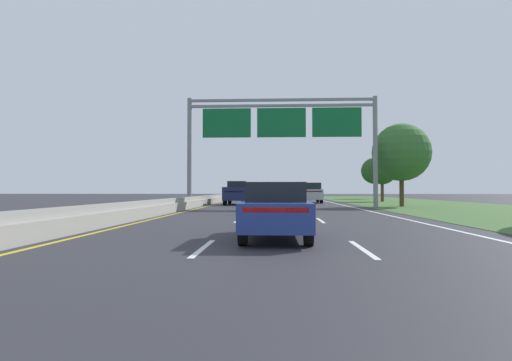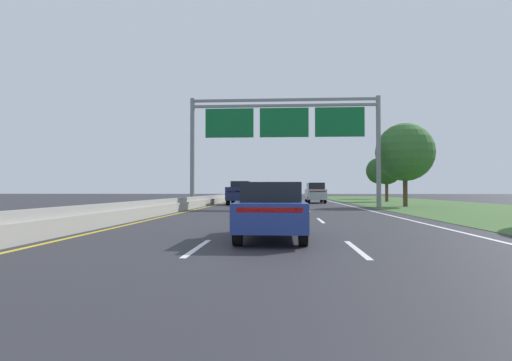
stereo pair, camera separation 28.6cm
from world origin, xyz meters
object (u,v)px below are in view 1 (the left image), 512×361
Objects in this scene: roadside_tree_far at (382,170)px; roadside_tree_distant at (374,171)px; car_darkgreen_centre_lane_sedan at (281,197)px; pickup_truck_navy at (236,193)px; roadside_tree_mid at (401,152)px; car_blue_centre_lane_sedan at (276,209)px; overhead_sign_gantry at (281,128)px; car_silver_right_lane_suv at (312,192)px.

roadside_tree_distant is (2.77, 15.62, 0.60)m from roadside_tree_far.
pickup_truck_navy is at bearing 23.85° from car_darkgreen_centre_lane_sedan.
car_darkgreen_centre_lane_sedan is 0.65× the size of roadside_tree_mid.
car_blue_centre_lane_sedan is 25.25m from roadside_tree_mid.
overhead_sign_gantry is 34.98m from roadside_tree_distant.
pickup_truck_navy is 31.95m from roadside_tree_distant.
roadside_tree_mid is at bearing -24.30° from car_blue_centre_lane_sedan.
car_blue_centre_lane_sedan is 32.51m from car_silver_right_lane_suv.
pickup_truck_navy is 1.23× the size of car_blue_centre_lane_sedan.
car_silver_right_lane_suv is at bearing -150.03° from roadside_tree_far.
car_darkgreen_centre_lane_sedan is 1.01× the size of car_blue_centre_lane_sedan.
roadside_tree_mid is 30.46m from roadside_tree_distant.
roadside_tree_mid is (10.27, 22.78, 3.62)m from car_blue_centre_lane_sedan.
roadside_tree_far reaches higher than pickup_truck_navy.
car_silver_right_lane_suv is (7.45, 5.07, 0.02)m from pickup_truck_navy.
pickup_truck_navy is at bearing -126.26° from roadside_tree_distant.
overhead_sign_gantry is at bearing -114.82° from roadside_tree_distant.
car_blue_centre_lane_sedan is 0.65× the size of roadside_tree_mid.
roadside_tree_far is (16.03, 10.02, 2.61)m from pickup_truck_navy.
car_silver_right_lane_suv is 0.88× the size of roadside_tree_far.
car_silver_right_lane_suv is (3.39, 13.66, 0.28)m from car_darkgreen_centre_lane_sedan.
pickup_truck_navy is at bearing 124.31° from overhead_sign_gantry.
car_blue_centre_lane_sedan is 55.08m from roadside_tree_distant.
overhead_sign_gantry is 20.17m from roadside_tree_far.
car_silver_right_lane_suv is at bearing 124.39° from roadside_tree_mid.
roadside_tree_mid reaches higher than car_darkgreen_centre_lane_sedan.
roadside_tree_far is (11.90, 16.08, -2.56)m from overhead_sign_gantry.
roadside_tree_mid is at bearing -99.16° from roadside_tree_distant.
car_darkgreen_centre_lane_sedan is 37.42m from roadside_tree_distant.
car_silver_right_lane_suv is (3.77, 32.29, 0.28)m from car_blue_centre_lane_sedan.
overhead_sign_gantry is 5.99m from car_darkgreen_centre_lane_sedan.
overhead_sign_gantry is at bearing -145.38° from pickup_truck_navy.
roadside_tree_distant is (15.11, 52.85, 3.46)m from car_blue_centre_lane_sedan.
pickup_truck_navy is 15.02m from roadside_tree_mid.
roadside_tree_far is at bearing -61.02° from car_silver_right_lane_suv.
roadside_tree_mid reaches higher than car_silver_right_lane_suv.
car_silver_right_lane_suv is at bearing -55.47° from pickup_truck_navy.
car_silver_right_lane_suv is (3.31, 11.13, -5.15)m from overhead_sign_gantry.
overhead_sign_gantry is 3.18× the size of car_silver_right_lane_suv.
roadside_tree_distant reaches higher than car_darkgreen_centre_lane_sedan.
roadside_tree_mid is at bearing -107.32° from pickup_truck_navy.
car_darkgreen_centre_lane_sedan is at bearing -122.77° from roadside_tree_far.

